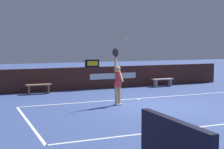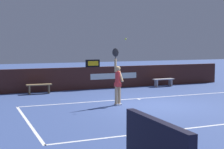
{
  "view_description": "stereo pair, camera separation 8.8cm",
  "coord_description": "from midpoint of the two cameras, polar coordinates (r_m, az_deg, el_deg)",
  "views": [
    {
      "loc": [
        -6.92,
        -11.63,
        2.52
      ],
      "look_at": [
        -1.58,
        0.97,
        1.23
      ],
      "focal_mm": 54.05,
      "sensor_mm": 36.0,
      "label": 1
    },
    {
      "loc": [
        -6.84,
        -11.66,
        2.52
      ],
      "look_at": [
        -1.58,
        0.97,
        1.23
      ],
      "focal_mm": 54.05,
      "sensor_mm": 36.0,
      "label": 2
    }
  ],
  "objects": [
    {
      "name": "courtside_bench_near",
      "position": [
        17.07,
        -12.45,
        -2.04
      ],
      "size": [
        1.26,
        0.4,
        0.48
      ],
      "color": "olive",
      "rests_on": "ground"
    },
    {
      "name": "ground_plane",
      "position": [
        13.75,
        7.51,
        -5.22
      ],
      "size": [
        60.0,
        60.0,
        0.0
      ],
      "primitive_type": "plane",
      "color": "#394E89"
    },
    {
      "name": "tennis_player",
      "position": [
        13.58,
        0.79,
        -1.26
      ],
      "size": [
        0.44,
        0.36,
        2.32
      ],
      "color": "tan",
      "rests_on": "ground"
    },
    {
      "name": "speed_display",
      "position": [
        18.39,
        -3.52,
        1.91
      ],
      "size": [
        0.77,
        0.18,
        0.4
      ],
      "color": "black",
      "rests_on": "back_wall"
    },
    {
      "name": "tennis_ball",
      "position": [
        13.42,
        2.14,
        6.0
      ],
      "size": [
        0.07,
        0.07,
        0.07
      ],
      "color": "#C4E534"
    },
    {
      "name": "back_wall",
      "position": [
        18.72,
        -1.28,
        -0.49
      ],
      "size": [
        14.9,
        0.2,
        1.21
      ],
      "color": "#3E1E1A",
      "rests_on": "ground"
    },
    {
      "name": "courtside_bench_far",
      "position": [
        19.69,
        8.45,
        -1.04
      ],
      "size": [
        1.29,
        0.39,
        0.45
      ],
      "color": "#B5AEB1",
      "rests_on": "ground"
    },
    {
      "name": "court_lines",
      "position": [
        13.06,
        9.36,
        -5.8
      ],
      "size": [
        10.62,
        5.45,
        0.0
      ],
      "color": "white",
      "rests_on": "ground"
    }
  ]
}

